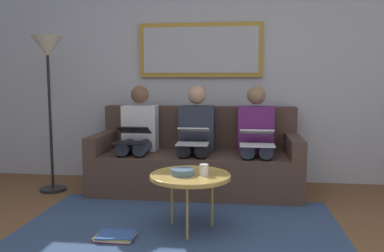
{
  "coord_description": "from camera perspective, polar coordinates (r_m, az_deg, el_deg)",
  "views": [
    {
      "loc": [
        -0.47,
        2.11,
        1.19
      ],
      "look_at": [
        0.0,
        -1.7,
        0.75
      ],
      "focal_mm": 36.7,
      "sensor_mm": 36.0,
      "label": 1
    }
  ],
  "objects": [
    {
      "name": "wall_rear",
      "position": [
        4.74,
        1.33,
        7.87
      ],
      "size": [
        6.0,
        0.12,
        2.6
      ],
      "primitive_type": "cube",
      "color": "#B7BCC6",
      "rests_on": "ground_plane"
    },
    {
      "name": "area_rug",
      "position": [
        3.23,
        -1.9,
        -15.05
      ],
      "size": [
        2.6,
        1.8,
        0.01
      ],
      "primitive_type": "cube",
      "color": "#33476B",
      "rests_on": "ground_plane"
    },
    {
      "name": "couch",
      "position": [
        4.35,
        0.67,
        -5.12
      ],
      "size": [
        2.2,
        0.9,
        0.9
      ],
      "color": "#4C382D",
      "rests_on": "ground_plane"
    },
    {
      "name": "framed_mirror",
      "position": [
        4.66,
        1.23,
        10.98
      ],
      "size": [
        1.44,
        0.05,
        0.63
      ],
      "color": "#B7892D"
    },
    {
      "name": "coffee_table",
      "position": [
        3.13,
        -0.24,
        -7.38
      ],
      "size": [
        0.64,
        0.64,
        0.46
      ],
      "color": "tan",
      "rests_on": "ground_plane"
    },
    {
      "name": "cup",
      "position": [
        3.11,
        1.75,
        -6.39
      ],
      "size": [
        0.07,
        0.07,
        0.09
      ],
      "primitive_type": "cylinder",
      "color": "silver",
      "rests_on": "coffee_table"
    },
    {
      "name": "bowl",
      "position": [
        3.12,
        -1.41,
        -6.71
      ],
      "size": [
        0.19,
        0.19,
        0.05
      ],
      "primitive_type": "cylinder",
      "color": "slate",
      "rests_on": "coffee_table"
    },
    {
      "name": "person_left",
      "position": [
        4.21,
        9.27,
        -1.49
      ],
      "size": [
        0.38,
        0.58,
        1.14
      ],
      "color": "#66236B",
      "rests_on": "couch"
    },
    {
      "name": "laptop_white",
      "position": [
        3.97,
        9.41,
        -1.7
      ],
      "size": [
        0.34,
        0.36,
        0.16
      ],
      "color": "white"
    },
    {
      "name": "person_middle",
      "position": [
        4.23,
        0.57,
        -1.36
      ],
      "size": [
        0.38,
        0.58,
        1.14
      ],
      "color": "#2D3342",
      "rests_on": "couch"
    },
    {
      "name": "laptop_silver",
      "position": [
        3.99,
        0.2,
        -1.51
      ],
      "size": [
        0.32,
        0.38,
        0.16
      ],
      "color": "silver"
    },
    {
      "name": "person_right",
      "position": [
        4.35,
        -7.84,
        -1.21
      ],
      "size": [
        0.38,
        0.58,
        1.14
      ],
      "color": "silver",
      "rests_on": "couch"
    },
    {
      "name": "laptop_black",
      "position": [
        4.12,
        -8.67,
        -1.38
      ],
      "size": [
        0.33,
        0.37,
        0.16
      ],
      "color": "black"
    },
    {
      "name": "magazine_stack",
      "position": [
        3.13,
        -11.1,
        -15.43
      ],
      "size": [
        0.31,
        0.22,
        0.04
      ],
      "color": "red",
      "rests_on": "ground_plane"
    },
    {
      "name": "standing_lamp",
      "position": [
        4.45,
        -20.21,
        8.47
      ],
      "size": [
        0.32,
        0.32,
        1.66
      ],
      "color": "black",
      "rests_on": "ground_plane"
    }
  ]
}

